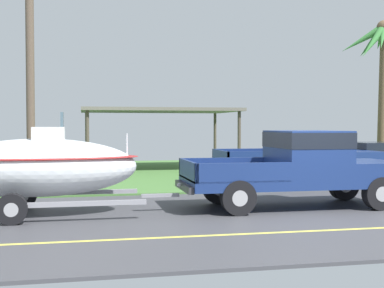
{
  "coord_description": "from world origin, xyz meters",
  "views": [
    {
      "loc": [
        -5.09,
        -11.08,
        2.03
      ],
      "look_at": [
        -2.43,
        1.62,
        1.57
      ],
      "focal_mm": 48.94,
      "sensor_mm": 36.0,
      "label": 1
    }
  ],
  "objects_px": {
    "boat_on_trailer": "(38,167)",
    "palm_tree_near_left": "(382,55)",
    "pickup_truck_towing": "(305,165)",
    "utility_pole": "(30,47)",
    "parked_pickup_background": "(308,154)",
    "carport_awning": "(158,112)"
  },
  "relations": [
    {
      "from": "parked_pickup_background",
      "to": "utility_pole",
      "type": "bearing_deg",
      "value": -171.71
    },
    {
      "from": "boat_on_trailer",
      "to": "pickup_truck_towing",
      "type": "bearing_deg",
      "value": -0.0
    },
    {
      "from": "boat_on_trailer",
      "to": "utility_pole",
      "type": "bearing_deg",
      "value": 97.54
    },
    {
      "from": "parked_pickup_background",
      "to": "utility_pole",
      "type": "xyz_separation_m",
      "value": [
        -9.2,
        -1.34,
        3.26
      ]
    },
    {
      "from": "parked_pickup_background",
      "to": "utility_pole",
      "type": "height_order",
      "value": "utility_pole"
    },
    {
      "from": "carport_awning",
      "to": "parked_pickup_background",
      "type": "bearing_deg",
      "value": -55.54
    },
    {
      "from": "palm_tree_near_left",
      "to": "pickup_truck_towing",
      "type": "bearing_deg",
      "value": -131.05
    },
    {
      "from": "palm_tree_near_left",
      "to": "utility_pole",
      "type": "xyz_separation_m",
      "value": [
        -14.09,
        -4.65,
        -0.76
      ]
    },
    {
      "from": "carport_awning",
      "to": "utility_pole",
      "type": "xyz_separation_m",
      "value": [
        -4.83,
        -7.71,
        1.63
      ]
    },
    {
      "from": "boat_on_trailer",
      "to": "palm_tree_near_left",
      "type": "bearing_deg",
      "value": 31.24
    },
    {
      "from": "boat_on_trailer",
      "to": "carport_awning",
      "type": "bearing_deg",
      "value": 68.96
    },
    {
      "from": "parked_pickup_background",
      "to": "carport_awning",
      "type": "height_order",
      "value": "carport_awning"
    },
    {
      "from": "pickup_truck_towing",
      "to": "utility_pole",
      "type": "relative_size",
      "value": 0.68
    },
    {
      "from": "pickup_truck_towing",
      "to": "utility_pole",
      "type": "bearing_deg",
      "value": 152.39
    },
    {
      "from": "parked_pickup_background",
      "to": "utility_pole",
      "type": "distance_m",
      "value": 9.85
    },
    {
      "from": "boat_on_trailer",
      "to": "carport_awning",
      "type": "distance_m",
      "value": 12.23
    },
    {
      "from": "pickup_truck_towing",
      "to": "utility_pole",
      "type": "xyz_separation_m",
      "value": [
        -6.9,
        3.61,
        3.23
      ]
    },
    {
      "from": "boat_on_trailer",
      "to": "utility_pole",
      "type": "distance_m",
      "value": 4.83
    },
    {
      "from": "parked_pickup_background",
      "to": "carport_awning",
      "type": "xyz_separation_m",
      "value": [
        -4.37,
        6.37,
        1.64
      ]
    },
    {
      "from": "carport_awning",
      "to": "palm_tree_near_left",
      "type": "xyz_separation_m",
      "value": [
        9.26,
        -3.06,
        2.39
      ]
    },
    {
      "from": "pickup_truck_towing",
      "to": "utility_pole",
      "type": "distance_m",
      "value": 8.43
    },
    {
      "from": "carport_awning",
      "to": "utility_pole",
      "type": "height_order",
      "value": "utility_pole"
    }
  ]
}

